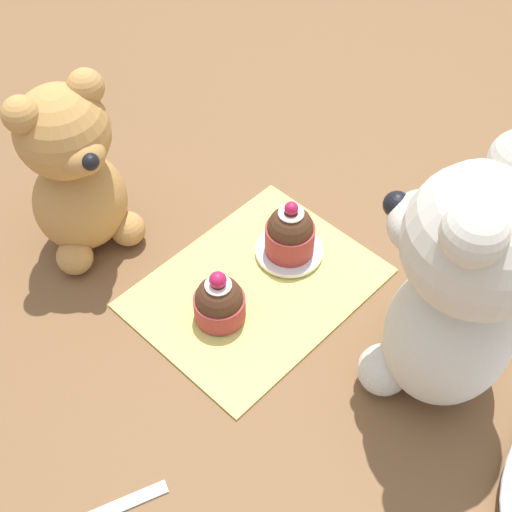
{
  "coord_description": "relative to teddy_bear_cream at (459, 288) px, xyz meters",
  "views": [
    {
      "loc": [
        0.35,
        0.34,
        0.63
      ],
      "look_at": [
        0.0,
        0.0,
        0.06
      ],
      "focal_mm": 50.0,
      "sensor_mm": 36.0,
      "label": 1
    }
  ],
  "objects": [
    {
      "name": "teaspoon",
      "position": [
        0.32,
        -0.12,
        -0.14
      ],
      "size": [
        0.11,
        0.05,
        0.01
      ],
      "primitive_type": "cube",
      "rotation": [
        0.0,
        0.0,
        2.76
      ],
      "color": "silver",
      "rests_on": "ground_plane"
    },
    {
      "name": "knitted_placemat",
      "position": [
        0.04,
        -0.2,
        -0.14
      ],
      "size": [
        0.26,
        0.2,
        0.01
      ],
      "primitive_type": "cube",
      "color": "#E0D166",
      "rests_on": "ground_plane"
    },
    {
      "name": "saucer_plate",
      "position": [
        -0.02,
        -0.21,
        -0.13
      ],
      "size": [
        0.08,
        0.08,
        0.01
      ],
      "primitive_type": "cylinder",
      "color": "silver",
      "rests_on": "knitted_placemat"
    },
    {
      "name": "teddy_bear_cream",
      "position": [
        0.0,
        0.0,
        0.0
      ],
      "size": [
        0.15,
        0.16,
        0.28
      ],
      "rotation": [
        0.0,
        0.0,
        0.19
      ],
      "color": "beige",
      "rests_on": "ground_plane"
    },
    {
      "name": "cupcake_near_cream_bear",
      "position": [
        0.1,
        -0.2,
        -0.11
      ],
      "size": [
        0.06,
        0.06,
        0.07
      ],
      "color": "#993333",
      "rests_on": "knitted_placemat"
    },
    {
      "name": "cupcake_near_tan_bear",
      "position": [
        -0.02,
        -0.21,
        -0.1
      ],
      "size": [
        0.06,
        0.06,
        0.07
      ],
      "color": "#993333",
      "rests_on": "saucer_plate"
    },
    {
      "name": "ground_plane",
      "position": [
        0.04,
        -0.2,
        -0.14
      ],
      "size": [
        4.0,
        4.0,
        0.0
      ],
      "primitive_type": "plane",
      "color": "brown"
    },
    {
      "name": "teddy_bear_tan",
      "position": [
        0.13,
        -0.39,
        -0.03
      ],
      "size": [
        0.12,
        0.12,
        0.22
      ],
      "rotation": [
        0.0,
        0.0,
        3.01
      ],
      "color": "#B78447",
      "rests_on": "ground_plane"
    }
  ]
}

